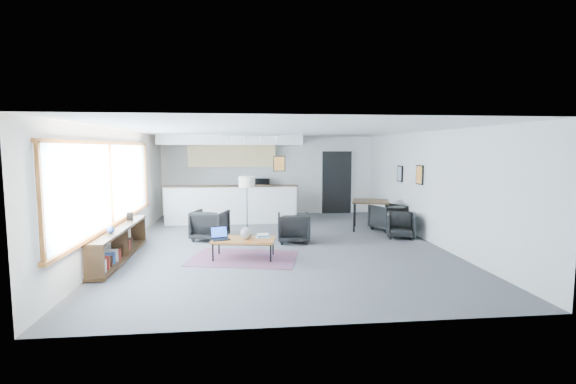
{
  "coord_description": "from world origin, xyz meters",
  "views": [
    {
      "loc": [
        -0.85,
        -9.42,
        2.2
      ],
      "look_at": [
        0.21,
        0.4,
        1.16
      ],
      "focal_mm": 26.0,
      "sensor_mm": 36.0,
      "label": 1
    }
  ],
  "objects": [
    {
      "name": "room",
      "position": [
        0.0,
        0.0,
        1.3
      ],
      "size": [
        7.02,
        9.02,
        2.62
      ],
      "color": "#47474A",
      "rests_on": "ground"
    },
    {
      "name": "window",
      "position": [
        -3.46,
        -0.9,
        1.46
      ],
      "size": [
        0.1,
        5.95,
        1.66
      ],
      "color": "#8CBFFF",
      "rests_on": "room"
    },
    {
      "name": "console",
      "position": [
        -3.3,
        -1.05,
        0.33
      ],
      "size": [
        0.35,
        3.0,
        0.8
      ],
      "color": "#322011",
      "rests_on": "floor"
    },
    {
      "name": "kitchenette",
      "position": [
        -1.2,
        3.71,
        1.38
      ],
      "size": [
        4.2,
        1.96,
        2.6
      ],
      "color": "white",
      "rests_on": "floor"
    },
    {
      "name": "doorway",
      "position": [
        2.3,
        4.42,
        1.07
      ],
      "size": [
        1.1,
        0.12,
        2.15
      ],
      "color": "black",
      "rests_on": "room"
    },
    {
      "name": "track_light",
      "position": [
        -0.59,
        2.2,
        2.53
      ],
      "size": [
        1.6,
        0.07,
        0.15
      ],
      "color": "silver",
      "rests_on": "room"
    },
    {
      "name": "wall_art_lower",
      "position": [
        3.47,
        0.4,
        1.55
      ],
      "size": [
        0.03,
        0.38,
        0.48
      ],
      "color": "black",
      "rests_on": "room"
    },
    {
      "name": "wall_art_upper",
      "position": [
        3.47,
        1.7,
        1.5
      ],
      "size": [
        0.03,
        0.34,
        0.44
      ],
      "color": "black",
      "rests_on": "room"
    },
    {
      "name": "kilim_rug",
      "position": [
        -0.85,
        -1.19,
        0.01
      ],
      "size": [
        2.36,
        1.85,
        0.01
      ],
      "rotation": [
        0.0,
        0.0,
        -0.22
      ],
      "color": "#4F2B3E",
      "rests_on": "floor"
    },
    {
      "name": "coffee_table",
      "position": [
        -0.85,
        -1.19,
        0.37
      ],
      "size": [
        1.31,
        0.84,
        0.4
      ],
      "rotation": [
        0.0,
        0.0,
        -0.15
      ],
      "color": "brown",
      "rests_on": "floor"
    },
    {
      "name": "laptop",
      "position": [
        -1.32,
        -1.17,
        0.47
      ],
      "size": [
        0.41,
        0.37,
        0.25
      ],
      "rotation": [
        0.0,
        0.0,
        0.32
      ],
      "color": "black",
      "rests_on": "coffee_table"
    },
    {
      "name": "ceramic_pot",
      "position": [
        -0.8,
        -1.22,
        0.52
      ],
      "size": [
        0.24,
        0.24,
        0.24
      ],
      "rotation": [
        0.0,
        0.0,
        0.21
      ],
      "color": "gray",
      "rests_on": "coffee_table"
    },
    {
      "name": "book_stack",
      "position": [
        -0.46,
        -1.14,
        0.44
      ],
      "size": [
        0.29,
        0.24,
        0.08
      ],
      "rotation": [
        0.0,
        0.0,
        0.08
      ],
      "color": "silver",
      "rests_on": "coffee_table"
    },
    {
      "name": "coaster",
      "position": [
        -0.75,
        -1.44,
        0.4
      ],
      "size": [
        0.11,
        0.11,
        0.01
      ],
      "rotation": [
        0.0,
        0.0,
        -0.34
      ],
      "color": "#E5590C",
      "rests_on": "coffee_table"
    },
    {
      "name": "armchair_left",
      "position": [
        -1.66,
        0.62,
        0.4
      ],
      "size": [
        0.94,
        0.91,
        0.79
      ],
      "primitive_type": "imported",
      "rotation": [
        0.0,
        0.0,
        2.85
      ],
      "color": "black",
      "rests_on": "floor"
    },
    {
      "name": "armchair_right",
      "position": [
        0.31,
        0.17,
        0.38
      ],
      "size": [
        0.78,
        0.73,
        0.75
      ],
      "primitive_type": "imported",
      "rotation": [
        0.0,
        0.0,
        3.07
      ],
      "color": "black",
      "rests_on": "floor"
    },
    {
      "name": "floor_lamp",
      "position": [
        -0.76,
        1.38,
        1.29
      ],
      "size": [
        0.48,
        0.48,
        1.48
      ],
      "rotation": [
        0.0,
        0.0,
        0.13
      ],
      "color": "black",
      "rests_on": "floor"
    },
    {
      "name": "dining_table",
      "position": [
        2.56,
        1.43,
        0.73
      ],
      "size": [
        1.18,
        1.18,
        0.8
      ],
      "rotation": [
        0.0,
        0.0,
        -0.3
      ],
      "color": "#322011",
      "rests_on": "floor"
    },
    {
      "name": "dining_chair_near",
      "position": [
        3.0,
        0.33,
        0.29
      ],
      "size": [
        0.7,
        0.68,
        0.59
      ],
      "primitive_type": "imported",
      "rotation": [
        0.0,
        0.0,
        -0.31
      ],
      "color": "black",
      "rests_on": "floor"
    },
    {
      "name": "dining_chair_far",
      "position": [
        3.0,
        1.3,
        0.33
      ],
      "size": [
        0.81,
        0.79,
        0.66
      ],
      "primitive_type": "imported",
      "rotation": [
        0.0,
        0.0,
        3.51
      ],
      "color": "black",
      "rests_on": "floor"
    },
    {
      "name": "microwave",
      "position": [
        -0.26,
        4.15,
        1.1
      ],
      "size": [
        0.55,
        0.35,
        0.35
      ],
      "primitive_type": "imported",
      "rotation": [
        0.0,
        0.0,
        -0.15
      ],
      "color": "black",
      "rests_on": "kitchenette"
    }
  ]
}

